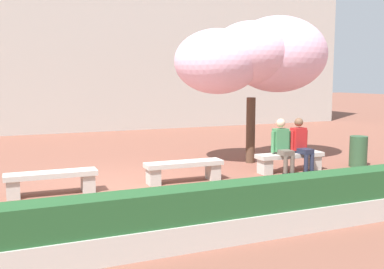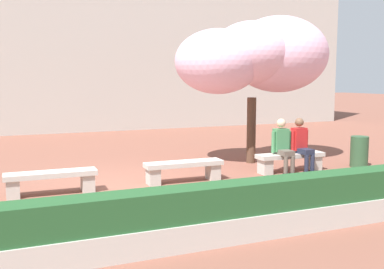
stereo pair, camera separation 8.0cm
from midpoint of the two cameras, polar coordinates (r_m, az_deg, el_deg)
The scene contains 10 objects.
ground_plane at distance 9.38m, azimuth -9.13°, elevation -6.71°, with size 100.00×100.00×0.00m, color brown.
building_facade at distance 21.18m, azimuth -17.72°, elevation 13.76°, with size 28.00×4.00×9.62m, color #B7B2A8.
stone_bench_near_west at distance 9.09m, azimuth -17.66°, elevation -5.46°, with size 1.73×0.45×0.45m.
stone_bench_center at distance 9.73m, azimuth -1.26°, elevation -4.30°, with size 1.73×0.45×0.45m.
stone_bench_near_east at distance 11.05m, azimuth 12.12°, elevation -3.09°, with size 1.73×0.45×0.45m.
person_seated_left at distance 10.79m, azimuth 11.20°, elevation -1.17°, with size 0.51×0.70×1.29m.
person_seated_right at distance 11.10m, azimuth 13.45°, elevation -1.00°, with size 0.51×0.70×1.29m.
cherry_tree_main at distance 12.10m, azimuth 7.73°, elevation 9.82°, with size 4.23×2.49×3.89m.
planter_hedge_foreground at distance 6.05m, azimuth -0.82°, elevation -10.56°, with size 14.17×0.50×0.80m.
trash_bin at distance 12.16m, azimuth 20.19°, elevation -2.02°, with size 0.44×0.44×0.78m, color #2D5133.
Camera 1 is at (-2.24, -8.83, 2.22)m, focal length 42.00 mm.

